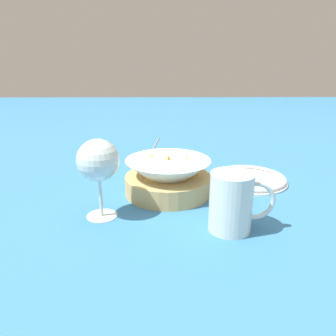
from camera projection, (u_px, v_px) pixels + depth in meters
name	position (u px, v px, depth m)	size (l,w,h in m)	color
ground_plane	(157.00, 194.00, 0.81)	(4.00, 4.00, 0.00)	teal
food_basket	(168.00, 178.00, 0.81)	(0.21, 0.21, 0.10)	tan
sauce_cup	(148.00, 163.00, 0.97)	(0.07, 0.06, 0.10)	#B7B7BC
wine_glass	(98.00, 162.00, 0.66)	(0.09, 0.09, 0.17)	silver
beer_mug	(232.00, 204.00, 0.63)	(0.13, 0.08, 0.12)	silver
side_plate	(249.00, 179.00, 0.89)	(0.20, 0.20, 0.01)	white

